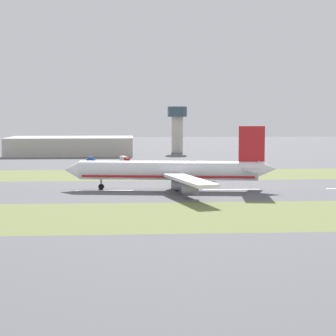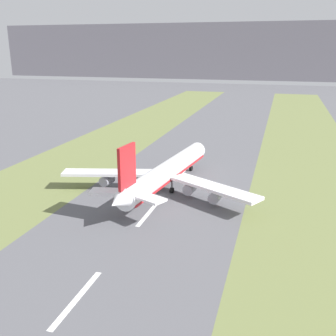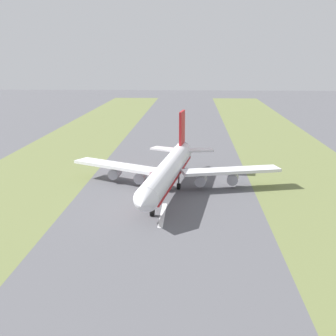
# 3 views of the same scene
# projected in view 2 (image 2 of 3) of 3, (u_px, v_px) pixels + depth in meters

# --- Properties ---
(ground_plane) EXTENTS (800.00, 800.00, 0.00)m
(ground_plane) POSITION_uv_depth(u_px,v_px,m) (164.00, 195.00, 120.62)
(ground_plane) COLOR #56565B
(grass_median_west) EXTENTS (40.00, 600.00, 0.01)m
(grass_median_west) POSITION_uv_depth(u_px,v_px,m) (36.00, 182.00, 132.59)
(grass_median_west) COLOR olive
(grass_median_west) RESTS_ON ground
(grass_median_east) EXTENTS (40.00, 600.00, 0.01)m
(grass_median_east) POSITION_uv_depth(u_px,v_px,m) (319.00, 211.00, 108.66)
(grass_median_east) COLOR olive
(grass_median_east) RESTS_ON ground
(centreline_dash_near) EXTENTS (1.20, 18.00, 0.01)m
(centreline_dash_near) POSITION_uv_depth(u_px,v_px,m) (77.00, 299.00, 70.79)
(centreline_dash_near) COLOR silver
(centreline_dash_near) RESTS_ON ground
(centreline_dash_mid) EXTENTS (1.20, 18.00, 0.01)m
(centreline_dash_mid) POSITION_uv_depth(u_px,v_px,m) (149.00, 213.00, 107.53)
(centreline_dash_mid) COLOR silver
(centreline_dash_mid) RESTS_ON ground
(centreline_dash_far) EXTENTS (1.20, 18.00, 0.01)m
(centreline_dash_far) POSITION_uv_depth(u_px,v_px,m) (184.00, 171.00, 144.27)
(centreline_dash_far) COLOR silver
(centreline_dash_far) RESTS_ON ground
(airplane_main_jet) EXTENTS (63.61, 67.15, 20.20)m
(airplane_main_jet) POSITION_uv_depth(u_px,v_px,m) (166.00, 173.00, 122.53)
(airplane_main_jet) COLOR white
(airplane_main_jet) RESTS_ON ground
(mountain_ridge) EXTENTS (800.00, 120.00, 77.44)m
(mountain_ridge) POSITION_uv_depth(u_px,v_px,m) (264.00, 51.00, 586.91)
(mountain_ridge) COLOR gray
(mountain_ridge) RESTS_ON ground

